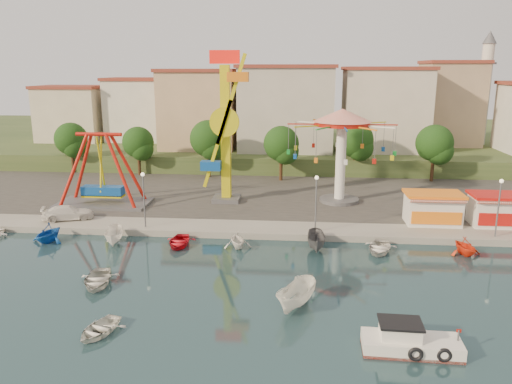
# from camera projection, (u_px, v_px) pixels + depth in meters

# --- Properties ---
(ground) EXTENTS (200.00, 200.00, 0.00)m
(ground) POSITION_uv_depth(u_px,v_px,m) (203.00, 297.00, 34.20)
(ground) COLOR #132E35
(ground) RESTS_ON ground
(quay_deck) EXTENTS (200.00, 100.00, 0.60)m
(quay_deck) POSITION_uv_depth(u_px,v_px,m) (265.00, 150.00, 94.06)
(quay_deck) COLOR #9E998E
(quay_deck) RESTS_ON ground
(asphalt_pad) EXTENTS (90.00, 28.00, 0.01)m
(asphalt_pad) POSITION_uv_depth(u_px,v_px,m) (248.00, 187.00, 63.05)
(asphalt_pad) COLOR #4C4944
(asphalt_pad) RESTS_ON quay_deck
(hill_terrace) EXTENTS (200.00, 60.00, 3.00)m
(hill_terrace) POSITION_uv_depth(u_px,v_px,m) (267.00, 140.00, 98.61)
(hill_terrace) COLOR #384C26
(hill_terrace) RESTS_ON ground
(pirate_ship_ride) EXTENTS (10.00, 5.00, 8.00)m
(pirate_ship_ride) POSITION_uv_depth(u_px,v_px,m) (101.00, 171.00, 54.09)
(pirate_ship_ride) COLOR #59595E
(pirate_ship_ride) RESTS_ON quay_deck
(kamikaze_tower) EXTENTS (4.24, 3.10, 16.50)m
(kamikaze_tower) POSITION_uv_depth(u_px,v_px,m) (227.00, 131.00, 54.42)
(kamikaze_tower) COLOR #59595E
(kamikaze_tower) RESTS_ON quay_deck
(wave_swinger) EXTENTS (11.60, 11.60, 10.40)m
(wave_swinger) POSITION_uv_depth(u_px,v_px,m) (342.00, 135.00, 54.44)
(wave_swinger) COLOR #59595E
(wave_swinger) RESTS_ON quay_deck
(booth_left) EXTENTS (5.40, 3.78, 3.08)m
(booth_left) POSITION_uv_depth(u_px,v_px,m) (433.00, 208.00, 47.98)
(booth_left) COLOR white
(booth_left) RESTS_ON quay_deck
(booth_mid) EXTENTS (5.40, 3.78, 3.08)m
(booth_mid) POSITION_uv_depth(u_px,v_px,m) (499.00, 210.00, 47.46)
(booth_mid) COLOR white
(booth_mid) RESTS_ON quay_deck
(lamp_post_1) EXTENTS (0.14, 0.14, 5.00)m
(lamp_post_1) POSITION_uv_depth(u_px,v_px,m) (144.00, 202.00, 46.69)
(lamp_post_1) COLOR #59595E
(lamp_post_1) RESTS_ON quay_deck
(lamp_post_2) EXTENTS (0.14, 0.14, 5.00)m
(lamp_post_2) POSITION_uv_depth(u_px,v_px,m) (316.00, 206.00, 45.34)
(lamp_post_2) COLOR #59595E
(lamp_post_2) RESTS_ON quay_deck
(lamp_post_3) EXTENTS (0.14, 0.14, 5.00)m
(lamp_post_3) POSITION_uv_depth(u_px,v_px,m) (498.00, 210.00, 43.98)
(lamp_post_3) COLOR #59595E
(lamp_post_3) RESTS_ON quay_deck
(tree_0) EXTENTS (4.60, 4.60, 7.19)m
(tree_0) POSITION_uv_depth(u_px,v_px,m) (71.00, 139.00, 70.82)
(tree_0) COLOR #382314
(tree_0) RESTS_ON quay_deck
(tree_1) EXTENTS (4.35, 4.35, 6.80)m
(tree_1) POSITION_uv_depth(u_px,v_px,m) (138.00, 142.00, 69.33)
(tree_1) COLOR #382314
(tree_1) RESTS_ON quay_deck
(tree_2) EXTENTS (5.02, 5.02, 7.85)m
(tree_2) POSITION_uv_depth(u_px,v_px,m) (208.00, 139.00, 67.89)
(tree_2) COLOR #382314
(tree_2) RESTS_ON quay_deck
(tree_3) EXTENTS (4.68, 4.68, 7.32)m
(tree_3) POSITION_uv_depth(u_px,v_px,m) (281.00, 144.00, 65.74)
(tree_3) COLOR #382314
(tree_3) RESTS_ON quay_deck
(tree_4) EXTENTS (4.86, 4.86, 7.60)m
(tree_4) POSITION_uv_depth(u_px,v_px,m) (356.00, 140.00, 67.74)
(tree_4) COLOR #382314
(tree_4) RESTS_ON quay_deck
(tree_5) EXTENTS (4.83, 4.83, 7.54)m
(tree_5) POSITION_uv_depth(u_px,v_px,m) (434.00, 143.00, 65.14)
(tree_5) COLOR #382314
(tree_5) RESTS_ON quay_deck
(building_0) EXTENTS (9.26, 9.53, 11.87)m
(building_0) POSITION_uv_depth(u_px,v_px,m) (50.00, 109.00, 79.40)
(building_0) COLOR beige
(building_0) RESTS_ON hill_terrace
(building_1) EXTENTS (12.33, 9.01, 8.63)m
(building_1) POSITION_uv_depth(u_px,v_px,m) (135.00, 117.00, 83.91)
(building_1) COLOR silver
(building_1) RESTS_ON hill_terrace
(building_2) EXTENTS (11.95, 9.28, 11.23)m
(building_2) POSITION_uv_depth(u_px,v_px,m) (212.00, 109.00, 83.04)
(building_2) COLOR tan
(building_2) RESTS_ON hill_terrace
(building_3) EXTENTS (12.59, 10.50, 9.20)m
(building_3) POSITION_uv_depth(u_px,v_px,m) (295.00, 118.00, 79.07)
(building_3) COLOR beige
(building_3) RESTS_ON hill_terrace
(building_4) EXTENTS (10.75, 9.23, 9.24)m
(building_4) POSITION_uv_depth(u_px,v_px,m) (378.00, 116.00, 81.21)
(building_4) COLOR beige
(building_4) RESTS_ON hill_terrace
(building_5) EXTENTS (12.77, 10.96, 11.21)m
(building_5) POSITION_uv_depth(u_px,v_px,m) (466.00, 112.00, 78.04)
(building_5) COLOR tan
(building_5) RESTS_ON hill_terrace
(minaret) EXTENTS (2.80, 2.80, 18.00)m
(minaret) POSITION_uv_depth(u_px,v_px,m) (485.00, 85.00, 80.32)
(minaret) COLOR silver
(minaret) RESTS_ON hill_terrace
(cabin_motorboat) EXTENTS (5.40, 2.28, 1.88)m
(cabin_motorboat) POSITION_uv_depth(u_px,v_px,m) (409.00, 343.00, 27.49)
(cabin_motorboat) COLOR white
(cabin_motorboat) RESTS_ON ground
(rowboat_a) EXTENTS (3.53, 4.42, 0.82)m
(rowboat_a) POSITION_uv_depth(u_px,v_px,m) (97.00, 280.00, 35.96)
(rowboat_a) COLOR silver
(rowboat_a) RESTS_ON ground
(rowboat_b) EXTENTS (3.10, 3.73, 0.67)m
(rowboat_b) POSITION_uv_depth(u_px,v_px,m) (99.00, 329.00, 29.33)
(rowboat_b) COLOR white
(rowboat_b) RESTS_ON ground
(skiff) EXTENTS (3.41, 4.77, 1.73)m
(skiff) POSITION_uv_depth(u_px,v_px,m) (297.00, 296.00, 32.30)
(skiff) COLOR white
(skiff) RESTS_ON ground
(van) EXTENTS (5.21, 3.57, 1.40)m
(van) POSITION_uv_depth(u_px,v_px,m) (68.00, 213.00, 49.49)
(van) COLOR white
(van) RESTS_ON quay_deck
(moored_boat_1) EXTENTS (3.44, 3.80, 1.74)m
(moored_boat_1) POSITION_uv_depth(u_px,v_px,m) (48.00, 233.00, 44.81)
(moored_boat_1) COLOR #1453B4
(moored_boat_1) RESTS_ON ground
(moored_boat_2) EXTENTS (2.27, 4.07, 1.48)m
(moored_boat_2) POSITION_uv_depth(u_px,v_px,m) (114.00, 236.00, 44.33)
(moored_boat_2) COLOR white
(moored_boat_2) RESTS_ON ground
(moored_boat_3) EXTENTS (2.76, 3.78, 0.77)m
(moored_boat_3) POSITION_uv_depth(u_px,v_px,m) (179.00, 242.00, 43.92)
(moored_boat_3) COLOR red
(moored_boat_3) RESTS_ON ground
(moored_boat_4) EXTENTS (3.15, 3.39, 1.47)m
(moored_boat_4) POSITION_uv_depth(u_px,v_px,m) (237.00, 240.00, 43.39)
(moored_boat_4) COLOR white
(moored_boat_4) RESTS_ON ground
(moored_boat_5) EXTENTS (1.54, 4.07, 1.57)m
(moored_boat_5) POSITION_uv_depth(u_px,v_px,m) (317.00, 241.00, 42.80)
(moored_boat_5) COLOR #545357
(moored_boat_5) RESTS_ON ground
(moored_boat_6) EXTENTS (3.68, 4.45, 0.80)m
(moored_boat_6) POSITION_uv_depth(u_px,v_px,m) (379.00, 248.00, 42.44)
(moored_boat_6) COLOR silver
(moored_boat_6) RESTS_ON ground
(moored_boat_7) EXTENTS (3.23, 3.50, 1.53)m
(moored_boat_7) POSITION_uv_depth(u_px,v_px,m) (465.00, 246.00, 41.76)
(moored_boat_7) COLOR #F53815
(moored_boat_7) RESTS_ON ground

